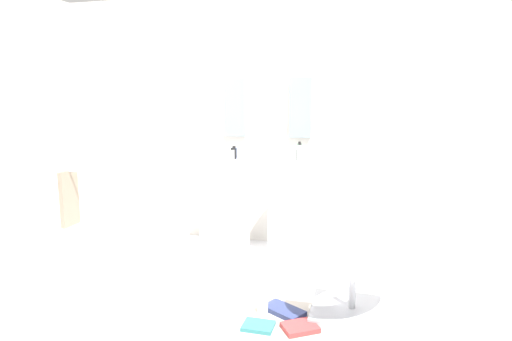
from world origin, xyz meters
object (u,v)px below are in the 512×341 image
object	(u,v)px
pedestal_sink_left	(225,205)
soap_bottle_green	(299,152)
pedestal_sink_right	(293,210)
towel_rack	(67,200)
lounge_chair	(353,269)
coffee_mug	(263,307)
magazine_navy	(284,310)
magazine_teal	(258,326)
soap_bottle_black	(234,153)
soap_bottle_blue	(234,153)
magazine_red	(300,327)
soap_bottle_white	(300,153)
soap_bottle_grey	(232,155)

from	to	relation	value
pedestal_sink_left	soap_bottle_green	size ratio (longest dim) A/B	5.74
pedestal_sink_right	towel_rack	world-z (taller)	pedestal_sink_right
lounge_chair	coffee_mug	world-z (taller)	lounge_chair
magazine_navy	soap_bottle_green	xyz separation A→B (m)	(-0.11, 1.29, 1.00)
magazine_teal	soap_bottle_green	world-z (taller)	soap_bottle_green
soap_bottle_black	soap_bottle_blue	bearing A→B (deg)	116.55
lounge_chair	magazine_teal	bearing A→B (deg)	-149.43
coffee_mug	pedestal_sink_left	bearing A→B (deg)	119.73
pedestal_sink_right	magazine_red	world-z (taller)	pedestal_sink_right
soap_bottle_white	magazine_red	bearing A→B (deg)	-80.38
towel_rack	soap_bottle_grey	bearing A→B (deg)	29.60
pedestal_sink_left	magazine_navy	bearing A→B (deg)	-54.53
towel_rack	pedestal_sink_left	bearing A→B (deg)	33.20
towel_rack	soap_bottle_green	distance (m)	2.19
magazine_teal	soap_bottle_blue	bearing A→B (deg)	113.37
towel_rack	magazine_navy	xyz separation A→B (m)	(2.05, -0.37, -0.60)
soap_bottle_white	pedestal_sink_left	bearing A→B (deg)	-173.02
magazine_teal	soap_bottle_grey	bearing A→B (deg)	114.54
soap_bottle_black	soap_bottle_grey	bearing A→B (deg)	-84.76
pedestal_sink_right	magazine_navy	bearing A→B (deg)	-83.06
coffee_mug	soap_bottle_green	world-z (taller)	soap_bottle_green
soap_bottle_blue	lounge_chair	bearing A→B (deg)	-42.82
towel_rack	magazine_teal	bearing A→B (deg)	-17.76
towel_rack	magazine_teal	size ratio (longest dim) A/B	4.62
pedestal_sink_left	coffee_mug	size ratio (longest dim) A/B	12.65
soap_bottle_grey	magazine_teal	bearing A→B (deg)	-65.82
lounge_chair	magazine_navy	bearing A→B (deg)	-167.64
soap_bottle_green	soap_bottle_white	xyz separation A→B (m)	(0.01, -0.03, -0.01)
magazine_navy	coffee_mug	xyz separation A→B (m)	(-0.15, -0.03, 0.02)
soap_bottle_white	soap_bottle_green	bearing A→B (deg)	105.44
soap_bottle_white	lounge_chair	bearing A→B (deg)	-63.83
lounge_chair	magazine_red	distance (m)	0.55
soap_bottle_green	soap_bottle_grey	world-z (taller)	soap_bottle_green
towel_rack	soap_bottle_green	bearing A→B (deg)	25.22
magazine_navy	coffee_mug	world-z (taller)	coffee_mug
soap_bottle_white	soap_bottle_grey	bearing A→B (deg)	-167.54
magazine_red	magazine_navy	size ratio (longest dim) A/B	0.75
soap_bottle_white	magazine_navy	bearing A→B (deg)	-85.53
magazine_teal	coffee_mug	size ratio (longest dim) A/B	2.50
soap_bottle_grey	coffee_mug	bearing A→B (deg)	-62.83
pedestal_sink_left	soap_bottle_grey	bearing A→B (deg)	-28.26
lounge_chair	soap_bottle_black	world-z (taller)	soap_bottle_black
pedestal_sink_right	soap_bottle_white	bearing A→B (deg)	63.97
pedestal_sink_left	towel_rack	xyz separation A→B (m)	(-1.22, -0.80, 0.16)
towel_rack	magazine_navy	distance (m)	2.17
soap_bottle_green	soap_bottle_white	distance (m)	0.03
lounge_chair	pedestal_sink_left	bearing A→B (deg)	140.70
towel_rack	soap_bottle_black	world-z (taller)	soap_bottle_black
soap_bottle_black	magazine_navy	bearing A→B (deg)	-58.54
pedestal_sink_right	coffee_mug	distance (m)	1.27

